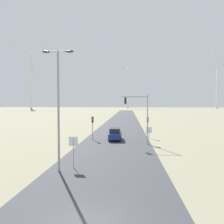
# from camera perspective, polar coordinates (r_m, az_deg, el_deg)

# --- Properties ---
(road_surface) EXTENTS (10.00, 240.00, 0.01)m
(road_surface) POSITION_cam_1_polar(r_m,az_deg,el_deg) (58.04, 2.50, -3.29)
(road_surface) COLOR #38383D
(road_surface) RESTS_ON ground
(streetlamp) EXTENTS (2.63, 0.32, 9.94)m
(streetlamp) POSITION_cam_1_polar(r_m,az_deg,el_deg) (18.47, -13.84, 3.94)
(streetlamp) COLOR #93999E
(streetlamp) RESTS_ON ground
(stop_sign_near) EXTENTS (0.81, 0.07, 2.72)m
(stop_sign_near) POSITION_cam_1_polar(r_m,az_deg,el_deg) (19.54, -10.05, -8.75)
(stop_sign_near) COLOR #93999E
(stop_sign_near) RESTS_ON ground
(stop_sign_far) EXTENTS (0.81, 0.07, 2.39)m
(stop_sign_far) POSITION_cam_1_polar(r_m,az_deg,el_deg) (30.33, 9.64, -5.26)
(stop_sign_far) COLOR #93999E
(stop_sign_far) RESTS_ON ground
(traffic_light_post_near_left) EXTENTS (0.28, 0.34, 3.57)m
(traffic_light_post_near_left) POSITION_cam_1_polar(r_m,az_deg,el_deg) (33.76, -5.10, -2.84)
(traffic_light_post_near_left) COLOR #93999E
(traffic_light_post_near_left) RESTS_ON ground
(traffic_light_post_near_right) EXTENTS (0.28, 0.34, 3.36)m
(traffic_light_post_near_right) POSITION_cam_1_polar(r_m,az_deg,el_deg) (36.20, 9.29, -2.77)
(traffic_light_post_near_right) COLOR #93999E
(traffic_light_post_near_right) RESTS_ON ground
(traffic_light_mast_overhead) EXTENTS (3.63, 0.35, 6.78)m
(traffic_light_mast_overhead) POSITION_cam_1_polar(r_m,az_deg,el_deg) (30.02, 7.12, 0.47)
(traffic_light_mast_overhead) COLOR #93999E
(traffic_light_mast_overhead) RESTS_ON ground
(car_approaching) EXTENTS (1.88, 4.10, 1.83)m
(car_approaching) POSITION_cam_1_polar(r_m,az_deg,el_deg) (33.55, 0.81, -5.81)
(car_approaching) COLOR navy
(car_approaching) RESTS_ON ground
(wind_turbine_far_left) EXTENTS (36.76, 7.35, 66.57)m
(wind_turbine_far_left) POSITION_cam_1_polar(r_m,az_deg,el_deg) (223.28, -20.45, 9.03)
(wind_turbine_far_left) COLOR silver
(wind_turbine_far_left) RESTS_ON ground
(wind_turbine_left) EXTENTS (30.95, 5.27, 53.98)m
(wind_turbine_left) POSITION_cam_1_polar(r_m,az_deg,el_deg) (249.50, 4.09, 7.23)
(wind_turbine_left) COLOR silver
(wind_turbine_left) RESTS_ON ground
(wind_turbine_center) EXTENTS (31.96, 10.35, 65.31)m
(wind_turbine_center) POSITION_cam_1_polar(r_m,az_deg,el_deg) (258.41, 25.82, 7.15)
(wind_turbine_center) COLOR silver
(wind_turbine_center) RESTS_ON ground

